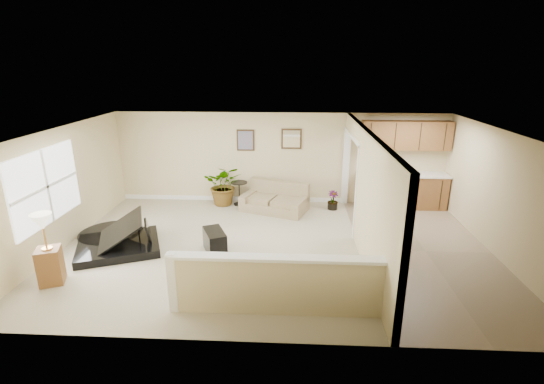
# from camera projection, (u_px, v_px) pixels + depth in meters

# --- Properties ---
(floor) EXTENTS (9.00, 9.00, 0.00)m
(floor) POSITION_uv_depth(u_px,v_px,m) (275.00, 248.00, 8.40)
(floor) COLOR tan
(floor) RESTS_ON ground
(back_wall) EXTENTS (9.00, 0.04, 2.50)m
(back_wall) POSITION_uv_depth(u_px,v_px,m) (280.00, 158.00, 10.86)
(back_wall) COLOR beige
(back_wall) RESTS_ON floor
(front_wall) EXTENTS (9.00, 0.04, 2.50)m
(front_wall) POSITION_uv_depth(u_px,v_px,m) (265.00, 263.00, 5.16)
(front_wall) COLOR beige
(front_wall) RESTS_ON floor
(left_wall) EXTENTS (0.04, 6.00, 2.50)m
(left_wall) POSITION_uv_depth(u_px,v_px,m) (61.00, 189.00, 8.23)
(left_wall) COLOR beige
(left_wall) RESTS_ON floor
(right_wall) EXTENTS (0.04, 6.00, 2.50)m
(right_wall) POSITION_uv_depth(u_px,v_px,m) (502.00, 196.00, 7.78)
(right_wall) COLOR beige
(right_wall) RESTS_ON floor
(ceiling) EXTENTS (9.00, 6.00, 0.04)m
(ceiling) POSITION_uv_depth(u_px,v_px,m) (276.00, 131.00, 7.62)
(ceiling) COLOR white
(ceiling) RESTS_ON back_wall
(kitchen_vinyl) EXTENTS (2.70, 6.00, 0.01)m
(kitchen_vinyl) POSITION_uv_depth(u_px,v_px,m) (425.00, 251.00, 8.24)
(kitchen_vinyl) COLOR gray
(kitchen_vinyl) RESTS_ON floor
(interior_partition) EXTENTS (0.18, 5.99, 2.50)m
(interior_partition) POSITION_uv_depth(u_px,v_px,m) (363.00, 191.00, 8.17)
(interior_partition) COLOR beige
(interior_partition) RESTS_ON floor
(pony_half_wall) EXTENTS (3.42, 0.22, 1.00)m
(pony_half_wall) POSITION_uv_depth(u_px,v_px,m) (274.00, 284.00, 6.05)
(pony_half_wall) COLOR beige
(pony_half_wall) RESTS_ON floor
(left_window) EXTENTS (0.05, 2.15, 1.45)m
(left_window) POSITION_uv_depth(u_px,v_px,m) (46.00, 187.00, 7.70)
(left_window) COLOR white
(left_window) RESTS_ON left_wall
(wall_art_left) EXTENTS (0.48, 0.04, 0.58)m
(wall_art_left) POSITION_uv_depth(u_px,v_px,m) (246.00, 140.00, 10.72)
(wall_art_left) COLOR #3B2915
(wall_art_left) RESTS_ON back_wall
(wall_mirror) EXTENTS (0.55, 0.04, 0.55)m
(wall_mirror) POSITION_uv_depth(u_px,v_px,m) (291.00, 139.00, 10.64)
(wall_mirror) COLOR #3B2915
(wall_mirror) RESTS_ON back_wall
(kitchen_cabinets) EXTENTS (2.36, 0.65, 2.33)m
(kitchen_cabinets) POSITION_uv_depth(u_px,v_px,m) (399.00, 176.00, 10.56)
(kitchen_cabinets) COLOR brown
(kitchen_cabinets) RESTS_ON floor
(piano) EXTENTS (2.29, 2.25, 1.53)m
(piano) POSITION_uv_depth(u_px,v_px,m) (117.00, 219.00, 8.27)
(piano) COLOR black
(piano) RESTS_ON floor
(piano_bench) EXTENTS (0.62, 0.80, 0.47)m
(piano_bench) POSITION_uv_depth(u_px,v_px,m) (215.00, 242.00, 8.14)
(piano_bench) COLOR black
(piano_bench) RESTS_ON floor
(loveseat) EXTENTS (1.98, 1.48, 0.96)m
(loveseat) POSITION_uv_depth(u_px,v_px,m) (274.00, 197.00, 10.47)
(loveseat) COLOR tan
(loveseat) RESTS_ON floor
(accent_table) EXTENTS (0.45, 0.45, 0.65)m
(accent_table) POSITION_uv_depth(u_px,v_px,m) (239.00, 190.00, 10.84)
(accent_table) COLOR black
(accent_table) RESTS_ON floor
(palm_plant) EXTENTS (1.04, 0.91, 1.14)m
(palm_plant) POSITION_uv_depth(u_px,v_px,m) (224.00, 185.00, 10.81)
(palm_plant) COLOR black
(palm_plant) RESTS_ON floor
(small_plant) EXTENTS (0.35, 0.35, 0.51)m
(small_plant) POSITION_uv_depth(u_px,v_px,m) (333.00, 201.00, 10.56)
(small_plant) COLOR black
(small_plant) RESTS_ON floor
(lamp_stand) EXTENTS (0.50, 0.50, 1.32)m
(lamp_stand) POSITION_uv_depth(u_px,v_px,m) (48.00, 254.00, 6.90)
(lamp_stand) COLOR brown
(lamp_stand) RESTS_ON floor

